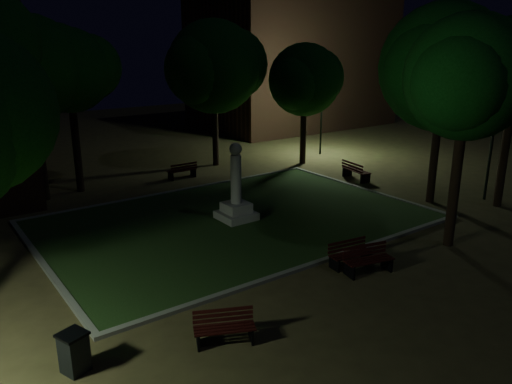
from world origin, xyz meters
TOP-DOWN VIEW (x-y plane):
  - ground at (0.00, 0.00)m, footprint 80.00×80.00m
  - lawn at (0.00, 2.00)m, footprint 15.00×10.00m
  - lawn_kerb at (0.00, 2.00)m, footprint 15.40×10.40m
  - monument at (0.00, 2.00)m, footprint 1.40×1.40m
  - building_far at (18.00, 20.00)m, footprint 16.00×10.00m
  - tree_north_wl at (-5.52, 9.65)m, footprint 5.62×4.59m
  - tree_north_er at (4.56, 10.82)m, footprint 6.52×5.33m
  - tree_ne at (9.07, 8.14)m, footprint 5.19×4.23m
  - tree_east at (8.84, -1.12)m, footprint 6.78×5.53m
  - tree_se at (4.95, -4.66)m, footprint 5.18×4.22m
  - tree_far_north at (-3.78, 10.08)m, footprint 4.81×3.93m
  - lamppost_se at (11.08, -2.41)m, footprint 1.18×0.28m
  - lamppost_ne at (11.60, 9.40)m, footprint 1.18×0.28m
  - bench_near_left at (0.65, -3.77)m, footprint 1.58×0.74m
  - bench_near_right at (0.71, -4.48)m, footprint 1.71×0.92m
  - bench_west_near at (-5.09, -5.07)m, footprint 1.58×1.10m
  - bench_right_side at (8.74, 3.61)m, footprint 0.90×1.86m
  - bench_far_side at (1.37, 9.28)m, footprint 1.60×0.60m
  - trash_bin at (-8.40, -4.07)m, footprint 0.72×0.72m

SIDE VIEW (x-z plane):
  - ground at x=0.00m, z-range 0.00..0.00m
  - lawn at x=0.00m, z-range 0.00..0.08m
  - lawn_kerb at x=0.00m, z-range 0.00..0.12m
  - bench_west_near at x=-5.09m, z-range -0.02..0.80m
  - bench_near_left at x=0.65m, z-range -0.02..0.81m
  - bench_far_side at x=1.37m, z-range -0.03..0.85m
  - bench_near_right at x=0.71m, z-range -0.03..0.87m
  - bench_right_side at x=8.74m, z-range -0.03..0.95m
  - trash_bin at x=-8.40m, z-range 0.01..0.98m
  - monument at x=0.00m, z-range -0.64..2.56m
  - lamppost_ne at x=11.60m, z-range 0.84..4.86m
  - lamppost_se at x=11.08m, z-range 0.89..5.39m
  - tree_ne at x=9.07m, z-range 1.43..8.53m
  - tree_north_er at x=4.56m, z-range 1.54..9.94m
  - tree_far_north at x=-3.78m, z-range 1.92..9.73m
  - tree_se at x=4.95m, z-range 1.93..10.02m
  - building_far at x=18.00m, z-range 0.00..12.00m
  - tree_north_wl at x=-5.52m, z-range 1.86..10.19m
  - tree_east at x=8.84m, z-range 1.64..10.46m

